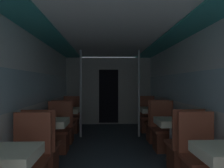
{
  "coord_description": "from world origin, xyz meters",
  "views": [
    {
      "loc": [
        -0.14,
        -1.12,
        1.36
      ],
      "look_at": [
        0.01,
        3.15,
        1.34
      ],
      "focal_mm": 35.0,
      "sensor_mm": 36.0,
      "label": 1
    }
  ],
  "objects_px": {
    "dining_table_left_0": "(7,162)",
    "dining_table_right_1": "(173,126)",
    "chair_left_far_1": "(58,137)",
    "chair_right_near_1": "(184,153)",
    "chair_left_far_2": "(71,122)",
    "dining_table_right_2": "(152,113)",
    "dining_table_left_1": "(51,126)",
    "chair_left_near_2": "(64,130)",
    "dining_table_left_2": "(68,113)",
    "chair_left_near_1": "(42,155)",
    "support_pole_right_2": "(139,93)",
    "support_pole_left_2": "(81,93)",
    "chair_right_far_1": "(164,136)",
    "chair_right_far_2": "(147,121)",
    "chair_right_near_2": "(157,129)"
  },
  "relations": [
    {
      "from": "dining_table_left_0",
      "to": "dining_table_right_1",
      "type": "bearing_deg",
      "value": 38.74
    },
    {
      "from": "chair_left_far_1",
      "to": "chair_right_near_1",
      "type": "distance_m",
      "value": 2.4
    },
    {
      "from": "chair_left_far_2",
      "to": "dining_table_right_2",
      "type": "relative_size",
      "value": 1.35
    },
    {
      "from": "dining_table_left_1",
      "to": "chair_left_near_2",
      "type": "relative_size",
      "value": 0.74
    },
    {
      "from": "dining_table_left_2",
      "to": "dining_table_right_2",
      "type": "distance_m",
      "value": 2.14
    },
    {
      "from": "chair_left_near_1",
      "to": "chair_left_far_2",
      "type": "height_order",
      "value": "same"
    },
    {
      "from": "dining_table_left_2",
      "to": "chair_right_near_1",
      "type": "distance_m",
      "value": 3.12
    },
    {
      "from": "support_pole_right_2",
      "to": "chair_left_near_2",
      "type": "bearing_deg",
      "value": -163.28
    },
    {
      "from": "dining_table_right_1",
      "to": "support_pole_right_2",
      "type": "bearing_deg",
      "value": 100.82
    },
    {
      "from": "chair_left_near_2",
      "to": "dining_table_right_1",
      "type": "xyz_separation_m",
      "value": [
        2.14,
        -1.17,
        0.32
      ]
    },
    {
      "from": "dining_table_left_0",
      "to": "chair_left_far_1",
      "type": "bearing_deg",
      "value": 90.0
    },
    {
      "from": "support_pole_left_2",
      "to": "support_pole_right_2",
      "type": "xyz_separation_m",
      "value": [
        1.48,
        0.0,
        0.0
      ]
    },
    {
      "from": "chair_left_near_1",
      "to": "chair_left_far_1",
      "type": "height_order",
      "value": "same"
    },
    {
      "from": "chair_left_far_2",
      "to": "chair_right_near_1",
      "type": "bearing_deg",
      "value": 127.34
    },
    {
      "from": "chair_left_near_2",
      "to": "dining_table_left_1",
      "type": "bearing_deg",
      "value": -90.0
    },
    {
      "from": "dining_table_right_1",
      "to": "chair_right_far_1",
      "type": "relative_size",
      "value": 0.74
    },
    {
      "from": "dining_table_left_2",
      "to": "dining_table_right_2",
      "type": "relative_size",
      "value": 1.0
    },
    {
      "from": "support_pole_right_2",
      "to": "chair_right_far_1",
      "type": "bearing_deg",
      "value": -74.36
    },
    {
      "from": "dining_table_left_1",
      "to": "chair_right_far_1",
      "type": "bearing_deg",
      "value": 14.27
    },
    {
      "from": "dining_table_left_0",
      "to": "chair_right_far_1",
      "type": "xyz_separation_m",
      "value": [
        2.14,
        2.26,
        -0.32
      ]
    },
    {
      "from": "dining_table_left_0",
      "to": "dining_table_left_2",
      "type": "relative_size",
      "value": 1.0
    },
    {
      "from": "support_pole_left_2",
      "to": "chair_right_far_2",
      "type": "relative_size",
      "value": 2.23
    },
    {
      "from": "dining_table_left_0",
      "to": "chair_right_near_2",
      "type": "height_order",
      "value": "chair_right_near_2"
    },
    {
      "from": "support_pole_left_2",
      "to": "chair_right_near_2",
      "type": "height_order",
      "value": "support_pole_left_2"
    },
    {
      "from": "chair_right_far_1",
      "to": "dining_table_right_2",
      "type": "height_order",
      "value": "chair_right_far_1"
    },
    {
      "from": "chair_left_far_1",
      "to": "dining_table_right_1",
      "type": "height_order",
      "value": "chair_left_far_1"
    },
    {
      "from": "dining_table_left_1",
      "to": "chair_left_near_1",
      "type": "distance_m",
      "value": 0.63
    },
    {
      "from": "support_pole_left_2",
      "to": "chair_right_near_1",
      "type": "xyz_separation_m",
      "value": [
        1.81,
        -2.26,
        -0.81
      ]
    },
    {
      "from": "support_pole_left_2",
      "to": "chair_right_far_2",
      "type": "bearing_deg",
      "value": 16.72
    },
    {
      "from": "support_pole_right_2",
      "to": "dining_table_left_1",
      "type": "bearing_deg",
      "value": -136.54
    },
    {
      "from": "dining_table_left_0",
      "to": "chair_left_near_2",
      "type": "relative_size",
      "value": 0.74
    },
    {
      "from": "chair_left_far_1",
      "to": "chair_left_near_2",
      "type": "height_order",
      "value": "same"
    },
    {
      "from": "chair_right_near_2",
      "to": "chair_right_far_1",
      "type": "bearing_deg",
      "value": -90.0
    },
    {
      "from": "chair_left_far_1",
      "to": "chair_right_far_2",
      "type": "bearing_deg",
      "value": -141.26
    },
    {
      "from": "chair_right_near_1",
      "to": "chair_right_far_2",
      "type": "xyz_separation_m",
      "value": [
        0.0,
        2.8,
        0.0
      ]
    },
    {
      "from": "chair_left_far_2",
      "to": "dining_table_right_1",
      "type": "distance_m",
      "value": 3.12
    },
    {
      "from": "chair_right_near_1",
      "to": "support_pole_right_2",
      "type": "relative_size",
      "value": 0.45
    },
    {
      "from": "chair_left_near_2",
      "to": "chair_left_far_2",
      "type": "height_order",
      "value": "same"
    },
    {
      "from": "dining_table_left_0",
      "to": "chair_right_near_2",
      "type": "distance_m",
      "value": 3.6
    },
    {
      "from": "chair_left_near_2",
      "to": "dining_table_right_2",
      "type": "relative_size",
      "value": 1.35
    },
    {
      "from": "dining_table_left_1",
      "to": "chair_left_far_2",
      "type": "bearing_deg",
      "value": 90.0
    },
    {
      "from": "dining_table_right_2",
      "to": "chair_right_near_2",
      "type": "height_order",
      "value": "chair_right_near_2"
    },
    {
      "from": "dining_table_left_2",
      "to": "support_pole_right_2",
      "type": "relative_size",
      "value": 0.33
    },
    {
      "from": "chair_left_far_2",
      "to": "dining_table_right_1",
      "type": "height_order",
      "value": "chair_left_far_2"
    },
    {
      "from": "dining_table_left_1",
      "to": "support_pole_right_2",
      "type": "bearing_deg",
      "value": 43.46
    },
    {
      "from": "chair_right_near_2",
      "to": "dining_table_right_1",
      "type": "bearing_deg",
      "value": -90.0
    },
    {
      "from": "chair_left_near_2",
      "to": "chair_right_far_1",
      "type": "distance_m",
      "value": 2.23
    },
    {
      "from": "chair_right_near_2",
      "to": "chair_left_far_2",
      "type": "bearing_deg",
      "value": 153.04
    },
    {
      "from": "chair_left_near_2",
      "to": "chair_right_near_2",
      "type": "bearing_deg",
      "value": 0.0
    },
    {
      "from": "chair_left_near_1",
      "to": "chair_left_far_1",
      "type": "bearing_deg",
      "value": 90.0
    }
  ]
}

